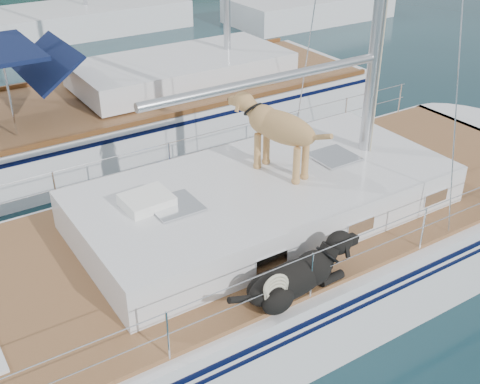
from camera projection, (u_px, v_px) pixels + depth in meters
ground at (218, 303)px, 8.68m from camera, size 120.00×120.00×0.00m
main_sailboat at (224, 263)px, 8.39m from camera, size 12.00×3.80×14.01m
neighbor_sailboat at (141, 113)px, 13.47m from camera, size 11.00×3.50×13.30m
bg_boat_center at (87, 19)px, 22.10m from camera, size 7.20×3.00×11.65m
bg_boat_east at (309, 8)px, 23.68m from camera, size 6.40×3.00×11.65m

